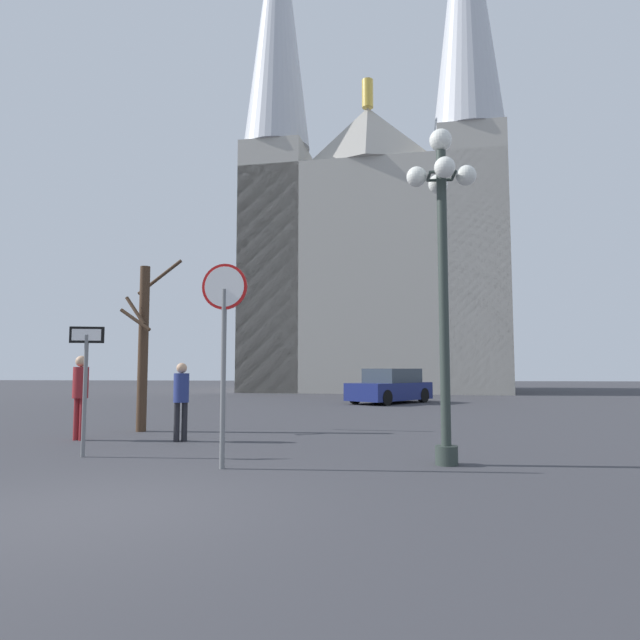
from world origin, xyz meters
TOP-DOWN VIEW (x-y plane):
  - ground_plane at (0.00, 0.00)m, footprint 120.00×120.00m
  - cathedral at (3.53, 31.07)m, footprint 17.53×12.61m
  - stop_sign at (0.70, 2.58)m, footprint 0.72×0.08m
  - one_way_arrow_sign at (-1.98, 3.49)m, footprint 0.57×0.17m
  - street_lamp at (4.16, 3.20)m, footprint 1.14×1.14m
  - bare_tree at (-2.52, 7.33)m, footprint 1.27×1.27m
  - parked_car_near_navy at (3.97, 18.70)m, footprint 3.93×4.28m
  - pedestrian_walking at (-3.18, 5.62)m, footprint 0.32×0.32m
  - pedestrian_standing at (-0.97, 5.61)m, footprint 0.32×0.32m

SIDE VIEW (x-z plane):
  - ground_plane at x=0.00m, z-range 0.00..0.00m
  - parked_car_near_navy at x=3.97m, z-range -0.05..1.45m
  - pedestrian_standing at x=-0.97m, z-range 0.17..1.80m
  - pedestrian_walking at x=-3.18m, z-range 0.20..1.99m
  - one_way_arrow_sign at x=-1.98m, z-range 0.31..2.56m
  - bare_tree at x=-2.52m, z-range -0.02..4.27m
  - stop_sign at x=0.70m, z-range 0.60..3.76m
  - street_lamp at x=4.16m, z-range 0.80..6.29m
  - cathedral at x=3.53m, z-range -6.96..28.65m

